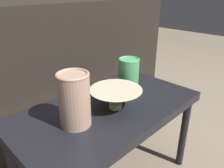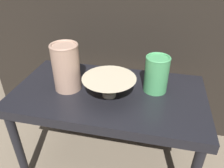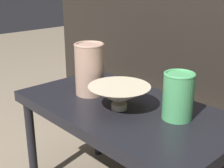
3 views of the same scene
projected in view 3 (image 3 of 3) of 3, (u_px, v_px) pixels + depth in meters
The scene contains 5 objects.
table at pixel (124, 118), 1.11m from camera, with size 0.79×0.44×0.44m.
couch_backdrop at pixel (209, 78), 1.47m from camera, with size 1.64×0.50×0.82m.
bowl at pixel (119, 95), 1.05m from camera, with size 0.21×0.21×0.08m.
vase_textured_left at pixel (90, 68), 1.17m from camera, with size 0.11×0.11×0.20m.
vase_colorful_right at pixel (178, 95), 0.97m from camera, with size 0.10×0.10×0.15m.
Camera 3 is at (0.71, -0.72, 0.87)m, focal length 50.00 mm.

